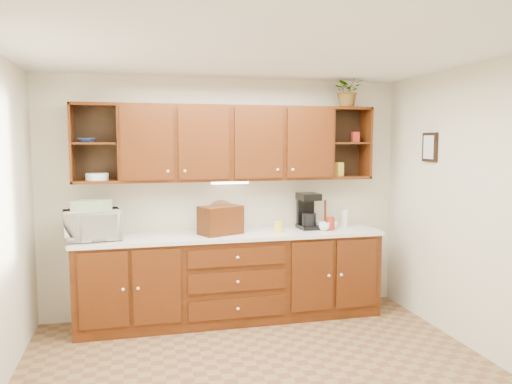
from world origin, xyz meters
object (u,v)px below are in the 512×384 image
coffee_maker (308,211)px  potted_plant (348,90)px  microwave (92,225)px  bread_box (220,220)px

coffee_maker → potted_plant: (0.45, -0.01, 1.34)m
coffee_maker → potted_plant: 1.42m
coffee_maker → microwave: bearing=-178.4°
potted_plant → bread_box: bearing=-175.9°
bread_box → coffee_maker: coffee_maker is taller
coffee_maker → potted_plant: potted_plant is taller
microwave → bread_box: size_ratio=1.26×
microwave → potted_plant: 3.07m
bread_box → coffee_maker: (1.01, 0.12, 0.04)m
microwave → potted_plant: bearing=-6.9°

